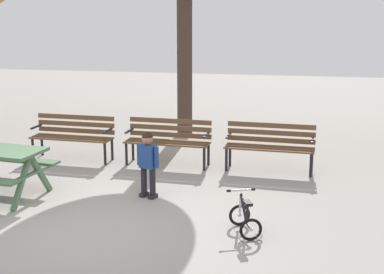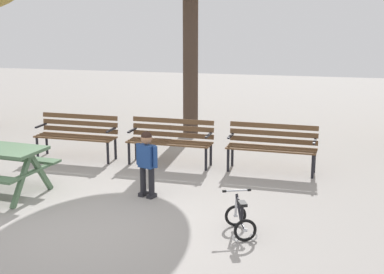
{
  "view_description": "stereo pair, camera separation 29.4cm",
  "coord_description": "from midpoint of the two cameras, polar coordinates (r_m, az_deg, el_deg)",
  "views": [
    {
      "loc": [
        2.73,
        -6.65,
        2.9
      ],
      "look_at": [
        0.99,
        2.02,
        0.85
      ],
      "focal_mm": 52.47,
      "sensor_mm": 36.0,
      "label": 1
    },
    {
      "loc": [
        3.02,
        -6.59,
        2.9
      ],
      "look_at": [
        0.99,
        2.02,
        0.85
      ],
      "focal_mm": 52.47,
      "sensor_mm": 36.0,
      "label": 2
    }
  ],
  "objects": [
    {
      "name": "kids_bicycle",
      "position": [
        7.44,
        6.08,
        -8.32
      ],
      "size": [
        0.53,
        0.63,
        0.54
      ],
      "color": "black",
      "rests_on": "ground"
    },
    {
      "name": "park_bench_far_left",
      "position": [
        11.16,
        -10.84,
        0.45
      ],
      "size": [
        1.62,
        0.52,
        0.85
      ],
      "color": "brown",
      "rests_on": "ground"
    },
    {
      "name": "park_bench_right",
      "position": [
        10.2,
        8.97,
        -0.67
      ],
      "size": [
        1.62,
        0.54,
        0.85
      ],
      "color": "brown",
      "rests_on": "ground"
    },
    {
      "name": "child_standing",
      "position": [
        8.68,
        -3.65,
        -2.23
      ],
      "size": [
        0.38,
        0.24,
        1.05
      ],
      "color": "black",
      "rests_on": "ground"
    },
    {
      "name": "ground",
      "position": [
        7.78,
        -9.59,
        -9.04
      ],
      "size": [
        36.0,
        36.0,
        0.0
      ],
      "primitive_type": "plane",
      "color": "gray"
    },
    {
      "name": "park_bench_left",
      "position": [
        10.54,
        -1.36,
        -0.07
      ],
      "size": [
        1.62,
        0.53,
        0.85
      ],
      "color": "brown",
      "rests_on": "ground"
    }
  ]
}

